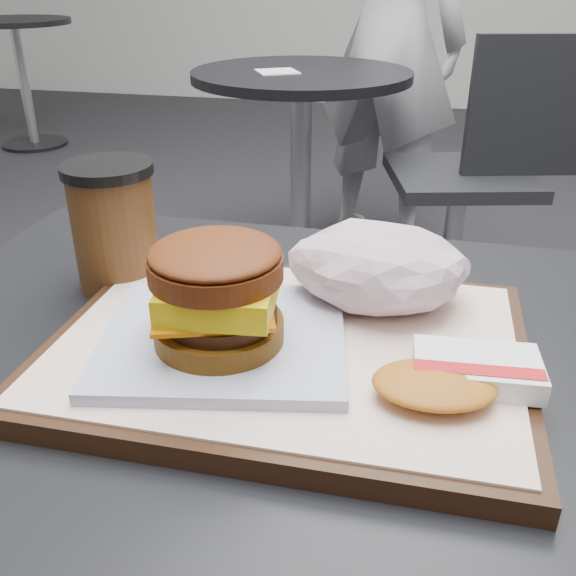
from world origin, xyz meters
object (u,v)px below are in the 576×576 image
(crumpled_wrapper, at_px, (378,266))
(neighbor_chair, at_px, (485,162))
(serving_tray, at_px, (287,349))
(patron, at_px, (389,37))
(hash_brown, at_px, (458,376))
(neighbor_table, at_px, (301,134))
(coffee_cup, at_px, (114,226))
(breakfast_sandwich, at_px, (220,305))
(customer_table, at_px, (314,538))

(crumpled_wrapper, relative_size, neighbor_chair, 0.18)
(serving_tray, xyz_separation_m, patron, (-0.09, 2.14, 0.02))
(neighbor_chair, bearing_deg, hash_brown, -94.76)
(neighbor_table, bearing_deg, coffee_cup, -85.21)
(breakfast_sandwich, distance_m, neighbor_chair, 1.66)
(coffee_cup, bearing_deg, customer_table, -26.41)
(customer_table, relative_size, hash_brown, 6.49)
(serving_tray, bearing_deg, patron, 92.42)
(customer_table, bearing_deg, breakfast_sandwich, -170.75)
(breakfast_sandwich, bearing_deg, patron, 91.16)
(neighbor_table, bearing_deg, hash_brown, -74.82)
(customer_table, distance_m, serving_tray, 0.20)
(customer_table, height_order, coffee_cup, coffee_cup)
(customer_table, relative_size, patron, 0.50)
(coffee_cup, height_order, patron, patron)
(breakfast_sandwich, relative_size, crumpled_wrapper, 1.41)
(crumpled_wrapper, bearing_deg, hash_brown, -59.85)
(customer_table, xyz_separation_m, serving_tray, (-0.03, 0.01, 0.20))
(coffee_cup, bearing_deg, patron, 87.13)
(breakfast_sandwich, height_order, neighbor_chair, breakfast_sandwich)
(hash_brown, bearing_deg, serving_tray, 163.77)
(crumpled_wrapper, bearing_deg, neighbor_table, 103.91)
(serving_tray, distance_m, hash_brown, 0.14)
(serving_tray, height_order, crumpled_wrapper, crumpled_wrapper)
(hash_brown, distance_m, patron, 2.19)
(crumpled_wrapper, relative_size, coffee_cup, 1.24)
(breakfast_sandwich, bearing_deg, hash_brown, -4.23)
(hash_brown, relative_size, neighbor_chair, 0.14)
(coffee_cup, bearing_deg, serving_tray, -26.60)
(serving_tray, xyz_separation_m, neighbor_table, (-0.32, 1.64, -0.23))
(coffee_cup, xyz_separation_m, patron, (0.10, 2.04, -0.03))
(coffee_cup, height_order, neighbor_table, coffee_cup)
(crumpled_wrapper, bearing_deg, breakfast_sandwich, -136.33)
(hash_brown, height_order, crumpled_wrapper, crumpled_wrapper)
(customer_table, distance_m, crumpled_wrapper, 0.26)
(breakfast_sandwich, height_order, hash_brown, breakfast_sandwich)
(serving_tray, distance_m, breakfast_sandwich, 0.07)
(breakfast_sandwich, xyz_separation_m, neighbor_chair, (0.31, 1.60, -0.32))
(customer_table, bearing_deg, crumpled_wrapper, 69.13)
(breakfast_sandwich, relative_size, neighbor_chair, 0.25)
(patron, bearing_deg, hash_brown, 117.04)
(customer_table, height_order, breakfast_sandwich, breakfast_sandwich)
(serving_tray, xyz_separation_m, neighbor_chair, (0.27, 1.57, -0.27))
(customer_table, bearing_deg, serving_tray, 154.91)
(breakfast_sandwich, height_order, patron, patron)
(neighbor_table, bearing_deg, customer_table, -78.02)
(hash_brown, height_order, neighbor_chair, neighbor_chair)
(neighbor_table, distance_m, neighbor_chair, 0.59)
(hash_brown, bearing_deg, breakfast_sandwich, 175.77)
(serving_tray, bearing_deg, neighbor_chair, 80.37)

